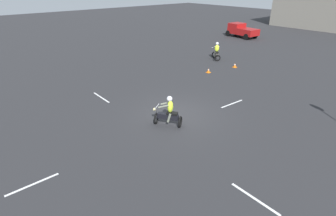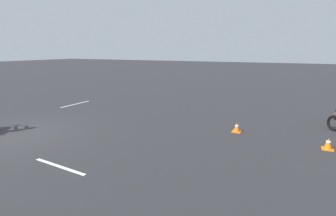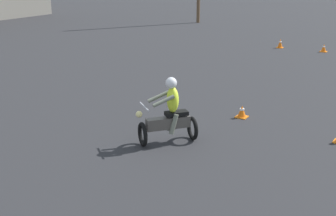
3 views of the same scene
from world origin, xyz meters
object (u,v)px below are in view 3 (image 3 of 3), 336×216
Objects in this scene: traffic_cone_near_right at (324,48)px; motorcycle_rider_background at (169,115)px; traffic_cone_near_left at (280,44)px; traffic_cone_mid_center at (242,112)px.

motorcycle_rider_background is at bearing 179.32° from traffic_cone_near_right.
traffic_cone_near_left is at bearing -42.87° from motorcycle_rider_background.
traffic_cone_near_right is at bearing 2.90° from traffic_cone_mid_center.
motorcycle_rider_background is 3.54× the size of traffic_cone_near_left.
motorcycle_rider_background is 14.31m from traffic_cone_near_right.
traffic_cone_near_left is 1.20× the size of traffic_cone_near_right.
motorcycle_rider_background is at bearing 164.68° from traffic_cone_mid_center.
traffic_cone_near_left is (14.24, 2.03, -0.50)m from motorcycle_rider_background.
traffic_cone_near_left is 1.30× the size of traffic_cone_mid_center.
traffic_cone_near_left reaches higher than traffic_cone_mid_center.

